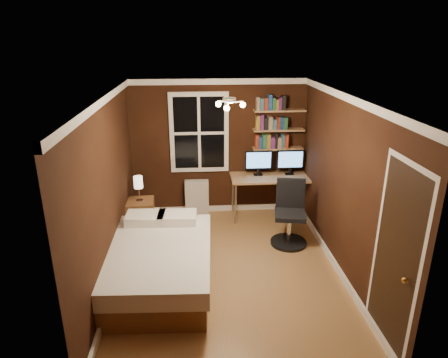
{
  "coord_description": "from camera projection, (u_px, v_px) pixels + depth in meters",
  "views": [
    {
      "loc": [
        -0.43,
        -4.98,
        3.23
      ],
      "look_at": [
        -0.02,
        0.45,
        1.24
      ],
      "focal_mm": 32.0,
      "sensor_mm": 36.0,
      "label": 1
    }
  ],
  "objects": [
    {
      "name": "desk",
      "position": [
        276.0,
        179.0,
        7.28
      ],
      "size": [
        1.66,
        0.62,
        0.79
      ],
      "color": "tan",
      "rests_on": "ground"
    },
    {
      "name": "wall_left",
      "position": [
        107.0,
        193.0,
        5.26
      ],
      "size": [
        0.04,
        4.2,
        2.5
      ],
      "primitive_type": "cube",
      "color": "black",
      "rests_on": "ground"
    },
    {
      "name": "ceiling_fixture",
      "position": [
        229.0,
        106.0,
        4.88
      ],
      "size": [
        0.44,
        0.44,
        0.18
      ],
      "primitive_type": null,
      "color": "beige",
      "rests_on": "ceiling"
    },
    {
      "name": "wall_right",
      "position": [
        344.0,
        187.0,
        5.48
      ],
      "size": [
        0.04,
        4.2,
        2.5
      ],
      "primitive_type": "cube",
      "color": "black",
      "rests_on": "ground"
    },
    {
      "name": "bedside_lamp",
      "position": [
        139.0,
        189.0,
        6.67
      ],
      "size": [
        0.15,
        0.15,
        0.44
      ],
      "primitive_type": null,
      "color": "#F1E5C9",
      "rests_on": "nightstand"
    },
    {
      "name": "monitor_left",
      "position": [
        258.0,
        163.0,
        7.23
      ],
      "size": [
        0.5,
        0.12,
        0.46
      ],
      "primitive_type": null,
      "color": "black",
      "rests_on": "desk"
    },
    {
      "name": "radiator",
      "position": [
        197.0,
        197.0,
        7.51
      ],
      "size": [
        0.44,
        0.15,
        0.66
      ],
      "primitive_type": "cube",
      "color": "beige",
      "rests_on": "ground"
    },
    {
      "name": "nightstand",
      "position": [
        141.0,
        216.0,
        6.85
      ],
      "size": [
        0.47,
        0.47,
        0.57
      ],
      "primitive_type": "cube",
      "rotation": [
        0.0,
        0.0,
        0.04
      ],
      "color": "brown",
      "rests_on": "ground"
    },
    {
      "name": "ceiling",
      "position": [
        229.0,
        96.0,
        4.94
      ],
      "size": [
        3.2,
        4.2,
        0.02
      ],
      "primitive_type": "cube",
      "color": "white",
      "rests_on": "wall_back"
    },
    {
      "name": "books_row_lower",
      "position": [
        278.0,
        142.0,
        7.26
      ],
      "size": [
        0.54,
        0.16,
        0.23
      ],
      "primitive_type": null,
      "color": "maroon",
      "rests_on": "bookshelf_lower"
    },
    {
      "name": "books_row_middle",
      "position": [
        279.0,
        123.0,
        7.14
      ],
      "size": [
        0.48,
        0.16,
        0.23
      ],
      "primitive_type": null,
      "color": "navy",
      "rests_on": "bookshelf_middle"
    },
    {
      "name": "bookshelf_upper",
      "position": [
        280.0,
        110.0,
        7.06
      ],
      "size": [
        0.92,
        0.22,
        0.03
      ],
      "primitive_type": "cube",
      "color": "tan",
      "rests_on": "wall_back"
    },
    {
      "name": "door",
      "position": [
        395.0,
        261.0,
        4.11
      ],
      "size": [
        0.03,
        0.82,
        2.05
      ],
      "primitive_type": null,
      "color": "black",
      "rests_on": "ground"
    },
    {
      "name": "desk_lamp",
      "position": [
        321.0,
        165.0,
        7.16
      ],
      "size": [
        0.14,
        0.32,
        0.44
      ],
      "primitive_type": null,
      "color": "silver",
      "rests_on": "desk"
    },
    {
      "name": "books_row_upper",
      "position": [
        280.0,
        103.0,
        7.02
      ],
      "size": [
        0.48,
        0.16,
        0.23
      ],
      "primitive_type": null,
      "color": "#275C39",
      "rests_on": "bookshelf_upper"
    },
    {
      "name": "bookshelf_lower",
      "position": [
        278.0,
        149.0,
        7.3
      ],
      "size": [
        0.92,
        0.22,
        0.03
      ],
      "primitive_type": "cube",
      "color": "tan",
      "rests_on": "wall_back"
    },
    {
      "name": "window",
      "position": [
        199.0,
        133.0,
        7.18
      ],
      "size": [
        1.06,
        0.06,
        1.46
      ],
      "primitive_type": "cube",
      "color": "white",
      "rests_on": "wall_back"
    },
    {
      "name": "door_knob",
      "position": [
        405.0,
        280.0,
        3.83
      ],
      "size": [
        0.06,
        0.06,
        0.06
      ],
      "primitive_type": "sphere",
      "color": "#B57B30",
      "rests_on": "door"
    },
    {
      "name": "wall_back",
      "position": [
        219.0,
        148.0,
        7.34
      ],
      "size": [
        3.2,
        0.04,
        2.5
      ],
      "primitive_type": "cube",
      "color": "black",
      "rests_on": "ground"
    },
    {
      "name": "bed",
      "position": [
        156.0,
        263.0,
        5.41
      ],
      "size": [
        1.56,
        2.1,
        0.69
      ],
      "rotation": [
        0.0,
        0.0,
        -0.05
      ],
      "color": "brown",
      "rests_on": "ground"
    },
    {
      "name": "monitor_right",
      "position": [
        290.0,
        162.0,
        7.27
      ],
      "size": [
        0.5,
        0.12,
        0.46
      ],
      "primitive_type": null,
      "color": "black",
      "rests_on": "desk"
    },
    {
      "name": "floor",
      "position": [
        228.0,
        270.0,
        5.8
      ],
      "size": [
        4.2,
        4.2,
        0.0
      ],
      "primitive_type": "plane",
      "color": "olive",
      "rests_on": "ground"
    },
    {
      "name": "bookshelf_middle",
      "position": [
        279.0,
        130.0,
        7.18
      ],
      "size": [
        0.92,
        0.22,
        0.03
      ],
      "primitive_type": "cube",
      "color": "tan",
      "rests_on": "wall_back"
    },
    {
      "name": "office_chair",
      "position": [
        290.0,
        220.0,
        6.43
      ],
      "size": [
        0.58,
        0.58,
        1.06
      ],
      "rotation": [
        0.0,
        0.0,
        -0.19
      ],
      "color": "black",
      "rests_on": "ground"
    }
  ]
}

